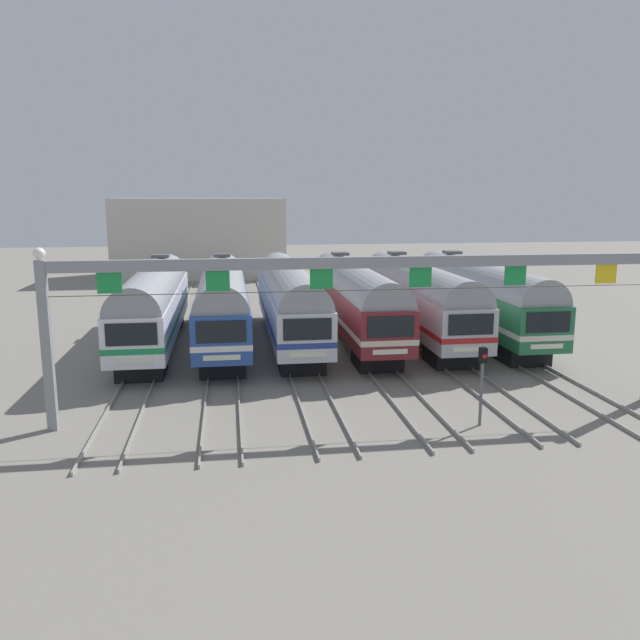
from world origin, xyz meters
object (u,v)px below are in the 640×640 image
at_px(commuter_train_white, 154,302).
at_px(commuter_train_silver, 289,299).
at_px(commuter_train_maroon, 354,298).
at_px(yard_signal_mast, 482,371).
at_px(catenary_gantry, 371,285).
at_px(commuter_train_green, 478,295).
at_px(commuter_train_blue, 222,301).
at_px(commuter_train_stainless, 417,296).

height_order(commuter_train_white, commuter_train_silver, commuter_train_white).
bearing_deg(commuter_train_maroon, yard_signal_mast, -82.61).
height_order(commuter_train_white, yard_signal_mast, commuter_train_white).
relative_size(commuter_train_white, commuter_train_maroon, 1.00).
xyz_separation_m(commuter_train_maroon, catenary_gantry, (-2.00, -13.50, 2.65)).
bearing_deg(commuter_train_green, catenary_gantry, -126.46).
relative_size(commuter_train_blue, catenary_gantry, 0.72).
height_order(catenary_gantry, yard_signal_mast, catenary_gantry).
relative_size(commuter_train_blue, commuter_train_silver, 1.00).
relative_size(commuter_train_maroon, commuter_train_green, 1.00).
bearing_deg(commuter_train_green, commuter_train_maroon, 180.00).
height_order(commuter_train_white, commuter_train_blue, same).
bearing_deg(commuter_train_silver, commuter_train_maroon, 0.06).
distance_m(commuter_train_blue, yard_signal_mast, 18.34).
bearing_deg(yard_signal_mast, commuter_train_blue, 122.97).
distance_m(commuter_train_green, yard_signal_mast, 16.51).
bearing_deg(yard_signal_mast, commuter_train_silver, 111.27).
distance_m(commuter_train_blue, commuter_train_green, 15.96).
relative_size(commuter_train_white, commuter_train_blue, 1.00).
height_order(commuter_train_stainless, yard_signal_mast, commuter_train_stainless).
relative_size(commuter_train_green, yard_signal_mast, 5.70).
relative_size(commuter_train_white, commuter_train_silver, 1.00).
relative_size(commuter_train_blue, commuter_train_stainless, 1.00).
xyz_separation_m(commuter_train_silver, commuter_train_green, (11.97, 0.00, 0.00)).
xyz_separation_m(commuter_train_stainless, catenary_gantry, (-5.99, -13.50, 2.65)).
bearing_deg(commuter_train_white, commuter_train_silver, -0.03).
relative_size(commuter_train_stainless, commuter_train_green, 1.00).
distance_m(commuter_train_white, commuter_train_silver, 7.98).
xyz_separation_m(commuter_train_blue, commuter_train_maroon, (7.98, 0.00, 0.00)).
relative_size(commuter_train_silver, yard_signal_mast, 5.70).
bearing_deg(commuter_train_blue, yard_signal_mast, -57.03).
bearing_deg(catenary_gantry, commuter_train_maroon, 81.59).
bearing_deg(commuter_train_green, yard_signal_mast, -111.27).
xyz_separation_m(commuter_train_white, commuter_train_stainless, (15.96, 0.00, 0.00)).
xyz_separation_m(commuter_train_green, yard_signal_mast, (-5.99, -15.38, -0.48)).
height_order(commuter_train_blue, yard_signal_mast, commuter_train_blue).
height_order(commuter_train_white, commuter_train_maroon, same).
bearing_deg(commuter_train_silver, commuter_train_white, 179.97).
bearing_deg(catenary_gantry, commuter_train_white, 126.46).
xyz_separation_m(commuter_train_white, catenary_gantry, (9.98, -13.50, 2.65)).
distance_m(commuter_train_green, catenary_gantry, 16.99).
bearing_deg(catenary_gantry, commuter_train_blue, 113.91).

